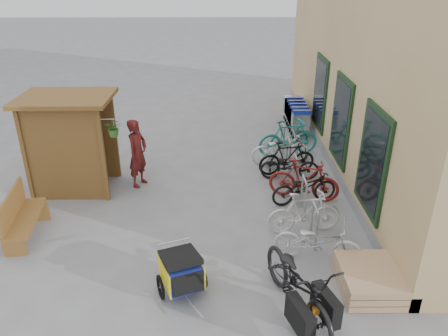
{
  "coord_description": "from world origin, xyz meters",
  "views": [
    {
      "loc": [
        0.4,
        -7.41,
        5.23
      ],
      "look_at": [
        0.5,
        1.5,
        1.0
      ],
      "focal_mm": 35.0,
      "sensor_mm": 36.0,
      "label": 1
    }
  ],
  "objects_px": {
    "bike_1": "(304,213)",
    "bike_7": "(288,138)",
    "cargo_bike": "(299,285)",
    "pallet_stack": "(369,279)",
    "bike_4": "(290,165)",
    "kiosk": "(66,131)",
    "person_kiosk": "(138,153)",
    "bike_0": "(318,242)",
    "bike_2": "(304,187)",
    "shopping_carts": "(296,112)",
    "bike_5": "(287,158)",
    "bike_6": "(280,148)",
    "child_trailer": "(181,270)",
    "bench": "(21,215)",
    "bike_3": "(304,180)"
  },
  "relations": [
    {
      "from": "pallet_stack",
      "to": "shopping_carts",
      "type": "relative_size",
      "value": 0.52
    },
    {
      "from": "person_kiosk",
      "to": "bench",
      "type": "bearing_deg",
      "value": 163.1
    },
    {
      "from": "bike_5",
      "to": "bike_6",
      "type": "xyz_separation_m",
      "value": [
        -0.1,
        0.71,
        -0.03
      ]
    },
    {
      "from": "cargo_bike",
      "to": "bike_4",
      "type": "height_order",
      "value": "cargo_bike"
    },
    {
      "from": "shopping_carts",
      "to": "bike_4",
      "type": "height_order",
      "value": "shopping_carts"
    },
    {
      "from": "bike_5",
      "to": "shopping_carts",
      "type": "bearing_deg",
      "value": -24.15
    },
    {
      "from": "bike_2",
      "to": "kiosk",
      "type": "bearing_deg",
      "value": 68.55
    },
    {
      "from": "kiosk",
      "to": "bike_3",
      "type": "xyz_separation_m",
      "value": [
        5.7,
        -0.6,
        -1.04
      ]
    },
    {
      "from": "bench",
      "to": "bike_2",
      "type": "distance_m",
      "value": 6.23
    },
    {
      "from": "shopping_carts",
      "to": "child_trailer",
      "type": "height_order",
      "value": "shopping_carts"
    },
    {
      "from": "bike_1",
      "to": "bike_4",
      "type": "relative_size",
      "value": 1.05
    },
    {
      "from": "bench",
      "to": "bike_2",
      "type": "bearing_deg",
      "value": 4.74
    },
    {
      "from": "pallet_stack",
      "to": "bench",
      "type": "distance_m",
      "value": 6.9
    },
    {
      "from": "kiosk",
      "to": "pallet_stack",
      "type": "distance_m",
      "value": 7.5
    },
    {
      "from": "kiosk",
      "to": "person_kiosk",
      "type": "distance_m",
      "value": 1.76
    },
    {
      "from": "bike_2",
      "to": "bike_4",
      "type": "relative_size",
      "value": 1.05
    },
    {
      "from": "kiosk",
      "to": "bike_4",
      "type": "xyz_separation_m",
      "value": [
        5.51,
        0.45,
        -1.15
      ]
    },
    {
      "from": "kiosk",
      "to": "person_kiosk",
      "type": "height_order",
      "value": "kiosk"
    },
    {
      "from": "person_kiosk",
      "to": "bike_0",
      "type": "bearing_deg",
      "value": -105.72
    },
    {
      "from": "bike_0",
      "to": "bike_2",
      "type": "height_order",
      "value": "bike_0"
    },
    {
      "from": "kiosk",
      "to": "cargo_bike",
      "type": "xyz_separation_m",
      "value": [
        4.93,
        -4.42,
        -0.98
      ]
    },
    {
      "from": "bike_3",
      "to": "child_trailer",
      "type": "bearing_deg",
      "value": 158.73
    },
    {
      "from": "child_trailer",
      "to": "bike_7",
      "type": "bearing_deg",
      "value": 44.21
    },
    {
      "from": "bike_1",
      "to": "bike_7",
      "type": "distance_m",
      "value": 4.12
    },
    {
      "from": "bike_4",
      "to": "bike_6",
      "type": "distance_m",
      "value": 1.04
    },
    {
      "from": "shopping_carts",
      "to": "cargo_bike",
      "type": "bearing_deg",
      "value": -98.75
    },
    {
      "from": "bike_5",
      "to": "bike_6",
      "type": "bearing_deg",
      "value": -3.31
    },
    {
      "from": "bike_4",
      "to": "bike_0",
      "type": "bearing_deg",
      "value": -177.03
    },
    {
      "from": "bike_0",
      "to": "bike_2",
      "type": "xyz_separation_m",
      "value": [
        0.14,
        2.22,
        -0.02
      ]
    },
    {
      "from": "bike_6",
      "to": "pallet_stack",
      "type": "bearing_deg",
      "value": 178.23
    },
    {
      "from": "bike_1",
      "to": "bike_5",
      "type": "relative_size",
      "value": 1.02
    },
    {
      "from": "shopping_carts",
      "to": "bike_6",
      "type": "distance_m",
      "value": 2.96
    },
    {
      "from": "bench",
      "to": "bike_5",
      "type": "distance_m",
      "value": 6.59
    },
    {
      "from": "bike_3",
      "to": "bike_4",
      "type": "distance_m",
      "value": 1.07
    },
    {
      "from": "bench",
      "to": "bike_7",
      "type": "bearing_deg",
      "value": 26.83
    },
    {
      "from": "bike_2",
      "to": "bike_6",
      "type": "bearing_deg",
      "value": -6.02
    },
    {
      "from": "child_trailer",
      "to": "bike_7",
      "type": "distance_m",
      "value": 6.5
    },
    {
      "from": "pallet_stack",
      "to": "bike_4",
      "type": "xyz_separation_m",
      "value": [
        -0.76,
        4.32,
        0.19
      ]
    },
    {
      "from": "cargo_bike",
      "to": "bike_1",
      "type": "xyz_separation_m",
      "value": [
        0.51,
        2.35,
        -0.09
      ]
    },
    {
      "from": "cargo_bike",
      "to": "bike_5",
      "type": "relative_size",
      "value": 1.49
    },
    {
      "from": "bench",
      "to": "child_trailer",
      "type": "distance_m",
      "value": 3.82
    },
    {
      "from": "cargo_bike",
      "to": "bike_6",
      "type": "height_order",
      "value": "cargo_bike"
    },
    {
      "from": "child_trailer",
      "to": "bike_4",
      "type": "distance_m",
      "value": 5.0
    },
    {
      "from": "bench",
      "to": "child_trailer",
      "type": "xyz_separation_m",
      "value": [
        3.42,
        -1.69,
        -0.07
      ]
    },
    {
      "from": "kiosk",
      "to": "bike_2",
      "type": "xyz_separation_m",
      "value": [
        5.67,
        -0.83,
        -1.13
      ]
    },
    {
      "from": "person_kiosk",
      "to": "bike_1",
      "type": "xyz_separation_m",
      "value": [
        3.82,
        -2.24,
        -0.4
      ]
    },
    {
      "from": "bike_6",
      "to": "bike_3",
      "type": "bearing_deg",
      "value": 177.29
    },
    {
      "from": "bench",
      "to": "cargo_bike",
      "type": "height_order",
      "value": "cargo_bike"
    },
    {
      "from": "pallet_stack",
      "to": "shopping_carts",
      "type": "distance_m",
      "value": 8.18
    },
    {
      "from": "bike_7",
      "to": "cargo_bike",
      "type": "bearing_deg",
      "value": 161.42
    }
  ]
}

